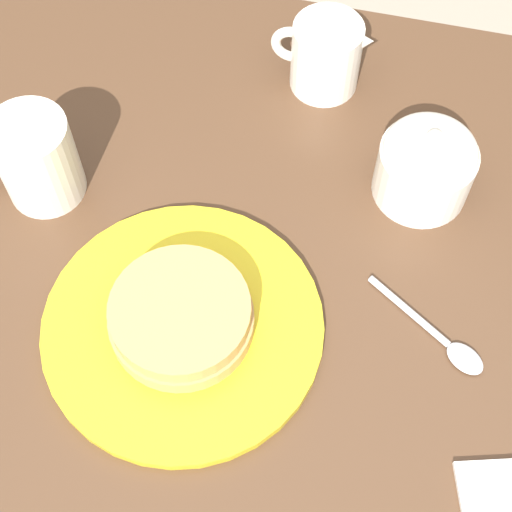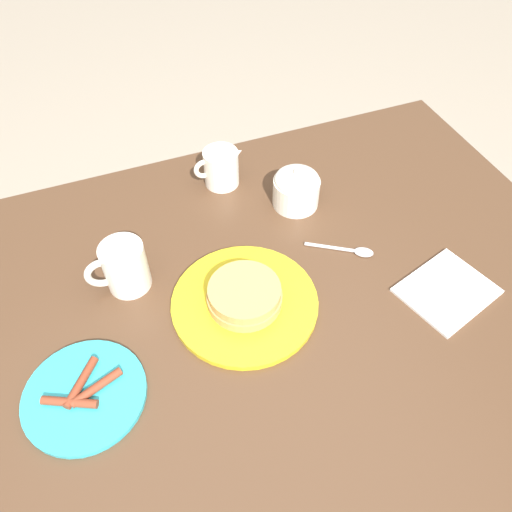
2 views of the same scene
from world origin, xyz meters
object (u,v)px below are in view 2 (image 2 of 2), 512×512
Objects in this scene: pancake_plate at (245,299)px; sugar_bowl at (296,188)px; spoon at (351,250)px; napkin at (447,291)px; creamer_pitcher at (221,167)px; side_plate_bacon at (84,395)px; coffee_mug at (124,267)px.

pancake_plate is 0.29m from sugar_bowl.
pancake_plate is 0.25m from spoon.
pancake_plate is 2.70× the size of sugar_bowl.
creamer_pitcher is at bearing -56.84° from napkin.
side_plate_bacon is 0.23m from coffee_mug.
side_plate_bacon is 0.56m from spoon.
napkin is at bearing 117.09° from sugar_bowl.
napkin is (-0.29, 0.45, -0.04)m from creamer_pitcher.
sugar_bowl reaches higher than creamer_pitcher.
side_plate_bacon is 1.98× the size of sugar_bowl.
coffee_mug reaches higher than sugar_bowl.
sugar_bowl reaches higher than napkin.
coffee_mug is 0.44m from spoon.
coffee_mug reaches higher than pancake_plate.
spoon is at bearing 120.49° from creamer_pitcher.
pancake_plate is at bearing 78.07° from creamer_pitcher.
sugar_bowl is at bearing -167.04° from coffee_mug.
side_plate_bacon is 0.56m from creamer_pitcher.
pancake_plate is at bearing 47.30° from sugar_bowl.
coffee_mug is 0.33m from creamer_pitcher.
coffee_mug reaches higher than napkin.
napkin is at bearing 177.02° from side_plate_bacon.
spoon is at bearing 105.14° from sugar_bowl.
pancake_plate is at bearing 10.51° from spoon.
spoon is (0.12, -0.15, 0.00)m from napkin.
sugar_bowl is at bearing 135.72° from creamer_pitcher.
sugar_bowl is (-0.20, -0.21, 0.03)m from pancake_plate.
pancake_plate is 2.33× the size of coffee_mug.
spoon is (-0.54, -0.12, -0.00)m from side_plate_bacon.
coffee_mug is 0.40m from sugar_bowl.
creamer_pitcher reaches higher than pancake_plate.
side_plate_bacon is at bearing 30.12° from sugar_bowl.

